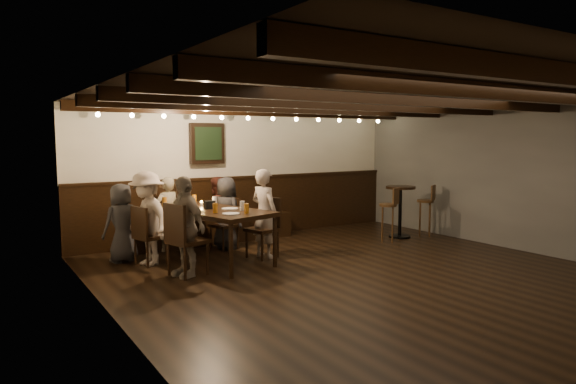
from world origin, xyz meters
TOP-DOWN VIEW (x-y plane):
  - room at (-0.29, 2.21)m, footprint 7.00×7.00m
  - dining_table at (-1.42, 2.00)m, footprint 1.47×2.30m
  - chair_left_near at (-2.23, 2.25)m, footprint 0.48×0.48m
  - chair_left_far at (-2.00, 1.38)m, footprint 0.55×0.55m
  - chair_right_near at (-0.84, 2.62)m, footprint 0.48×0.48m
  - chair_right_far at (-0.61, 1.75)m, footprint 0.52×0.52m
  - person_bench_left at (-2.52, 2.64)m, footprint 0.65×0.51m
  - person_bench_centre at (-1.69, 3.01)m, footprint 0.50×0.40m
  - person_bench_right at (-0.78, 3.10)m, footprint 0.67×0.58m
  - person_left_near at (-2.26, 2.24)m, footprint 0.72×0.99m
  - person_left_far at (-2.02, 1.37)m, footprint 0.52×0.85m
  - person_right_near at (-0.81, 2.63)m, footprint 0.52×0.67m
  - person_right_far at (-0.58, 1.76)m, footprint 0.45×0.57m
  - pint_a at (-1.87, 2.60)m, footprint 0.07×0.07m
  - pint_b at (-1.34, 2.69)m, footprint 0.07×0.07m
  - pint_c at (-1.73, 2.02)m, footprint 0.07×0.07m
  - pint_d at (-1.18, 2.27)m, footprint 0.07×0.07m
  - pint_e at (-1.51, 1.51)m, footprint 0.07×0.07m
  - pint_f at (-1.08, 1.52)m, footprint 0.07×0.07m
  - pint_g at (-1.16, 1.24)m, footprint 0.07×0.07m
  - plate_near at (-1.38, 1.28)m, footprint 0.24×0.24m
  - plate_far at (-1.17, 1.75)m, footprint 0.24×0.24m
  - condiment_caddy at (-1.40, 1.95)m, footprint 0.15×0.10m
  - candle at (-1.38, 2.32)m, footprint 0.05×0.05m
  - high_top_table at (2.35, 1.79)m, footprint 0.54×0.54m
  - bar_stool_left at (1.85, 1.59)m, footprint 0.34×0.35m
  - bar_stool_right at (2.85, 1.64)m, footprint 0.35×0.36m

SIDE VIEW (x-z plane):
  - chair_right_near at x=-0.84m, z-range -0.17..0.69m
  - chair_left_near at x=-2.23m, z-range -0.17..0.70m
  - chair_right_far at x=-0.61m, z-range -0.18..0.75m
  - chair_left_far at x=-2.00m, z-range -0.19..0.80m
  - bar_stool_left at x=1.85m, z-range -0.12..0.85m
  - bar_stool_right at x=2.85m, z-range -0.12..0.85m
  - person_bench_right at x=-0.78m, z-range 0.00..1.18m
  - person_bench_left at x=-2.52m, z-range 0.00..1.18m
  - person_right_near at x=-0.81m, z-range 0.00..1.21m
  - person_bench_centre at x=-1.69m, z-range 0.00..1.22m
  - high_top_table at x=2.35m, z-range 0.15..1.11m
  - person_left_far at x=-2.02m, z-range 0.00..1.35m
  - person_left_near at x=-2.26m, z-range 0.00..1.37m
  - person_right_far at x=-0.58m, z-range 0.00..1.38m
  - dining_table at x=-1.42m, z-range 0.33..1.13m
  - plate_near at x=-1.38m, z-range 0.80..0.81m
  - plate_far at x=-1.17m, z-range 0.80..0.81m
  - candle at x=-1.38m, z-range 0.80..0.85m
  - condiment_caddy at x=-1.40m, z-range 0.80..0.92m
  - pint_a at x=-1.87m, z-range 0.80..0.94m
  - pint_b at x=-1.34m, z-range 0.80..0.94m
  - pint_c at x=-1.73m, z-range 0.80..0.94m
  - pint_d at x=-1.18m, z-range 0.80..0.94m
  - pint_e at x=-1.51m, z-range 0.80..0.94m
  - pint_f at x=-1.08m, z-range 0.80..0.94m
  - pint_g at x=-1.16m, z-range 0.80..0.94m
  - room at x=-0.29m, z-range -2.43..4.57m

